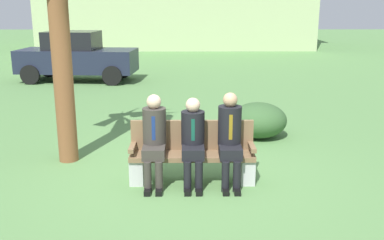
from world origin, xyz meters
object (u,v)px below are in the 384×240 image
(seated_man_right, at_px, (230,135))
(shrub_near_bench, at_px, (258,120))
(park_bench, at_px, (192,154))
(seated_man_left, at_px, (154,136))
(parked_car_near, at_px, (77,57))
(seated_man_middle, at_px, (193,137))

(seated_man_right, height_order, shrub_near_bench, seated_man_right)
(shrub_near_bench, bearing_deg, park_bench, -120.82)
(seated_man_left, xyz_separation_m, seated_man_right, (1.09, 0.00, 0.01))
(shrub_near_bench, distance_m, parked_car_near, 8.46)
(park_bench, xyz_separation_m, parked_car_near, (-3.85, 8.90, 0.42))
(park_bench, bearing_deg, parked_car_near, 113.40)
(seated_man_left, bearing_deg, shrub_near_bench, 51.35)
(park_bench, xyz_separation_m, seated_man_right, (0.54, -0.12, 0.33))
(seated_man_left, distance_m, shrub_near_bench, 3.03)
(seated_man_left, xyz_separation_m, seated_man_middle, (0.56, -0.00, -0.03))
(seated_man_left, height_order, shrub_near_bench, seated_man_left)
(seated_man_left, height_order, parked_car_near, parked_car_near)
(seated_man_right, xyz_separation_m, parked_car_near, (-4.39, 9.02, 0.08))
(park_bench, bearing_deg, seated_man_middle, -85.53)
(seated_man_middle, bearing_deg, shrub_near_bench, 60.74)
(seated_man_middle, distance_m, seated_man_right, 0.54)
(shrub_near_bench, bearing_deg, seated_man_left, -128.65)
(seated_man_left, bearing_deg, parked_car_near, 110.11)
(seated_man_right, bearing_deg, shrub_near_bench, 71.53)
(shrub_near_bench, relative_size, parked_car_near, 0.28)
(seated_man_right, xyz_separation_m, shrub_near_bench, (0.78, 2.34, -0.40))
(seated_man_left, height_order, seated_man_middle, seated_man_left)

